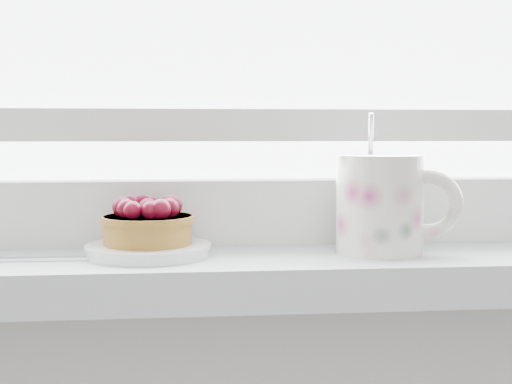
{
  "coord_description": "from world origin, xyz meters",
  "views": [
    {
      "loc": [
        -0.04,
        1.18,
        1.06
      ],
      "look_at": [
        0.04,
        1.88,
        1.0
      ],
      "focal_mm": 50.0,
      "sensor_mm": 36.0,
      "label": 1
    }
  ],
  "objects": [
    {
      "name": "floral_mug",
      "position": [
        0.17,
        1.88,
        0.99
      ],
      "size": [
        0.14,
        0.12,
        0.14
      ],
      "color": "silver",
      "rests_on": "windowsill"
    },
    {
      "name": "saucer",
      "position": [
        -0.07,
        1.89,
        0.95
      ],
      "size": [
        0.12,
        0.12,
        0.01
      ],
      "primitive_type": "cylinder",
      "color": "white",
      "rests_on": "windowsill"
    },
    {
      "name": "fork",
      "position": [
        -0.14,
        1.87,
        0.94
      ],
      "size": [
        0.19,
        0.02,
        0.0
      ],
      "color": "silver",
      "rests_on": "windowsill"
    },
    {
      "name": "raspberry_tart",
      "position": [
        -0.07,
        1.89,
        0.97
      ],
      "size": [
        0.09,
        0.09,
        0.05
      ],
      "color": "brown",
      "rests_on": "saucer"
    }
  ]
}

